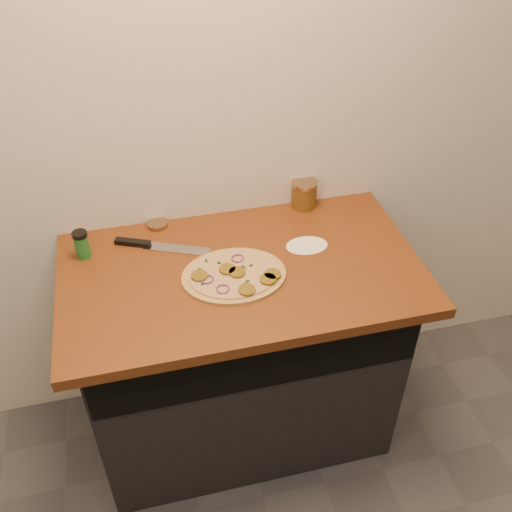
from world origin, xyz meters
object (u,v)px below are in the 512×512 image
object	(u,v)px
pizza	(234,275)
salsa_jar	(304,194)
chefs_knife	(153,246)
spice_shaker	(82,244)

from	to	relation	value
pizza	salsa_jar	bearing A→B (deg)	45.00
chefs_knife	spice_shaker	bearing A→B (deg)	178.80
pizza	salsa_jar	world-z (taller)	salsa_jar
salsa_jar	spice_shaker	world-z (taller)	salsa_jar
chefs_knife	spice_shaker	size ratio (longest dim) A/B	3.21
chefs_knife	salsa_jar	bearing A→B (deg)	11.80
pizza	spice_shaker	world-z (taller)	spice_shaker
pizza	salsa_jar	distance (m)	0.49
pizza	chefs_knife	distance (m)	0.33
chefs_knife	pizza	bearing A→B (deg)	-42.71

